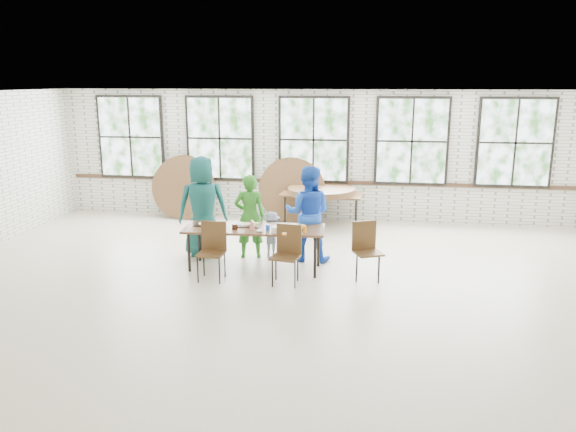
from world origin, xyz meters
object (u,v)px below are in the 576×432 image
chair_near_left (213,246)px  chair_near_right (287,249)px  dining_table (254,231)px  storage_table (321,196)px

chair_near_left → chair_near_right: (1.24, -0.02, 0.00)m
dining_table → storage_table: bearing=71.6°
dining_table → chair_near_right: 0.88m
dining_table → storage_table: 3.25m
chair_near_right → chair_near_left: bearing=-169.8°
dining_table → chair_near_left: size_ratio=2.56×
chair_near_right → storage_table: 3.71m
chair_near_left → storage_table: 3.97m
dining_table → chair_near_right: bearing=-43.7°
dining_table → chair_near_left: chair_near_left is taller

